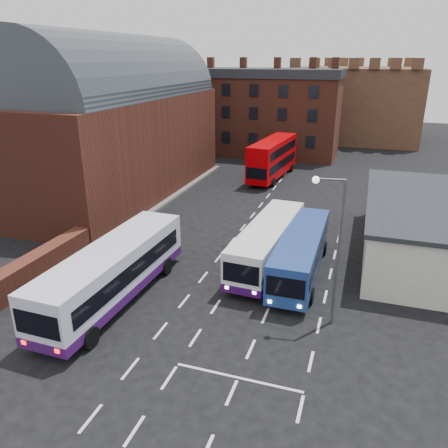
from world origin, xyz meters
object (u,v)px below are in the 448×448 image
(pedestrian_red, at_px, (48,322))
(pedestrian_beige, at_px, (54,327))
(bus_white_inbound, at_px, (268,241))
(bus_white_outbound, at_px, (113,269))
(bus_blue, at_px, (301,251))
(street_lamp, at_px, (334,239))
(bus_red_double, at_px, (273,158))

(pedestrian_red, xyz_separation_m, pedestrian_beige, (0.83, -0.51, 0.21))
(bus_white_inbound, bearing_deg, bus_white_outbound, 48.33)
(pedestrian_beige, bearing_deg, pedestrian_red, -48.89)
(bus_blue, distance_m, pedestrian_beige, 15.61)
(bus_white_inbound, relative_size, street_lamp, 1.36)
(bus_white_outbound, distance_m, pedestrian_red, 4.61)
(bus_blue, xyz_separation_m, street_lamp, (2.32, -5.21, 3.24))
(bus_white_outbound, xyz_separation_m, pedestrian_red, (-1.46, -4.17, -1.33))
(bus_blue, bearing_deg, bus_white_outbound, 33.81)
(street_lamp, xyz_separation_m, pedestrian_red, (-13.78, -5.67, -4.28))
(bus_white_outbound, bearing_deg, pedestrian_beige, -96.48)
(street_lamp, distance_m, pedestrian_beige, 14.92)
(bus_white_inbound, distance_m, pedestrian_beige, 14.77)
(street_lamp, relative_size, pedestrian_beige, 4.56)
(bus_blue, xyz_separation_m, pedestrian_red, (-11.47, -10.88, -1.04))
(bus_white_outbound, bearing_deg, pedestrian_red, -108.12)
(bus_blue, relative_size, pedestrian_red, 7.73)
(bus_white_inbound, height_order, street_lamp, street_lamp)
(bus_white_inbound, bearing_deg, bus_blue, 164.30)
(bus_white_outbound, relative_size, bus_white_inbound, 1.12)
(bus_blue, bearing_deg, bus_white_inbound, -19.22)
(bus_white_inbound, bearing_deg, bus_red_double, -74.85)
(bus_white_outbound, xyz_separation_m, bus_blue, (10.01, 6.71, -0.28))
(bus_red_double, xyz_separation_m, pedestrian_red, (-4.25, -34.96, -1.75))
(bus_blue, height_order, pedestrian_red, bus_blue)
(bus_white_inbound, bearing_deg, pedestrian_red, 55.79)
(bus_blue, bearing_deg, pedestrian_red, 43.45)
(bus_white_outbound, distance_m, street_lamp, 12.76)
(bus_red_double, relative_size, pedestrian_beige, 6.48)
(bus_white_inbound, distance_m, street_lamp, 8.31)
(bus_red_double, distance_m, street_lamp, 30.90)
(bus_white_outbound, height_order, pedestrian_red, bus_white_outbound)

